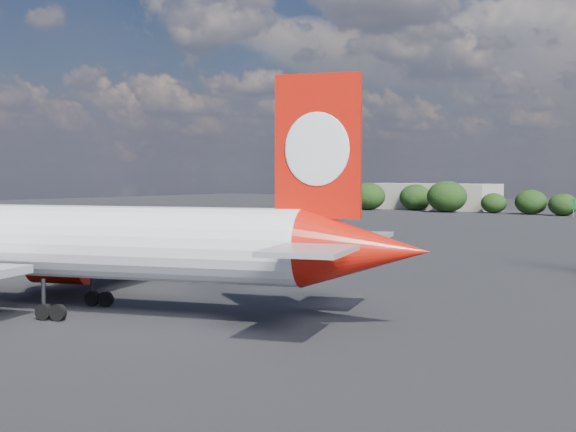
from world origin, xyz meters
The scene contains 4 objects.
ground centered at (0.00, 60.00, 0.00)m, with size 500.00×500.00×0.00m, color black.
qantas_airliner centered at (-1.94, 6.47, 5.49)m, with size 53.79×51.68×18.04m.
terminal_building centered at (-65.00, 192.00, 4.00)m, with size 42.00×16.00×8.00m.
highway_sign centered at (-18.00, 176.00, 3.13)m, with size 6.00×0.30×4.50m.
Camera 1 is at (50.13, -33.18, 10.97)m, focal length 50.00 mm.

